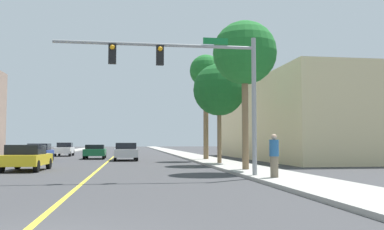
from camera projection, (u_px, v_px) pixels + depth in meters
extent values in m
plane|color=#38383A|center=(115.00, 156.00, 47.43)|extent=(192.00, 192.00, 0.00)
cube|color=#9E9B93|center=(41.00, 155.00, 46.23)|extent=(2.94, 168.00, 0.15)
cube|color=#9E9B93|center=(185.00, 155.00, 48.64)|extent=(2.94, 168.00, 0.15)
cube|color=yellow|center=(115.00, 156.00, 47.43)|extent=(0.16, 144.00, 0.01)
cube|color=beige|center=(325.00, 122.00, 39.09)|extent=(15.34, 24.86, 6.99)
cylinder|color=gray|center=(254.00, 106.00, 17.94)|extent=(0.20, 0.20, 6.00)
cylinder|color=gray|center=(157.00, 45.00, 17.48)|extent=(8.53, 0.14, 0.14)
cube|color=black|center=(160.00, 55.00, 17.47)|extent=(0.32, 0.24, 0.84)
sphere|color=orange|center=(160.00, 49.00, 17.35)|extent=(0.20, 0.20, 0.20)
cube|color=black|center=(112.00, 54.00, 17.18)|extent=(0.32, 0.24, 0.84)
sphere|color=orange|center=(112.00, 47.00, 17.06)|extent=(0.20, 0.20, 0.20)
cube|color=#147233|center=(216.00, 41.00, 17.87)|extent=(1.10, 0.04, 0.28)
cylinder|color=brown|center=(245.00, 110.00, 21.70)|extent=(0.34, 0.34, 6.18)
sphere|color=#1E6B28|center=(245.00, 53.00, 21.90)|extent=(3.40, 3.40, 3.40)
cone|color=#1E6B28|center=(263.00, 57.00, 22.04)|extent=(0.45, 1.51, 1.51)
cone|color=#1E6B28|center=(248.00, 60.00, 22.86)|extent=(1.73, 1.19, 1.34)
cone|color=#1E6B28|center=(226.00, 58.00, 22.23)|extent=(1.10, 1.73, 1.73)
cone|color=#1E6B28|center=(235.00, 53.00, 21.07)|extent=(1.39, 1.41, 1.89)
cone|color=#1E6B28|center=(253.00, 52.00, 20.92)|extent=(1.74, 0.70, 1.73)
cylinder|color=brown|center=(219.00, 126.00, 28.12)|extent=(0.28, 0.28, 5.02)
sphere|color=#195B23|center=(219.00, 90.00, 28.29)|extent=(3.58, 3.58, 3.58)
cone|color=#195B23|center=(233.00, 93.00, 28.63)|extent=(0.65, 1.46, 1.73)
cone|color=#195B23|center=(224.00, 94.00, 29.28)|extent=(1.58, 1.12, 2.00)
cone|color=#195B23|center=(205.00, 93.00, 28.81)|extent=(1.14, 1.31, 1.73)
cone|color=#195B23|center=(210.00, 91.00, 27.42)|extent=(1.15, 1.14, 1.67)
cone|color=#195B23|center=(226.00, 91.00, 27.28)|extent=(1.51, 0.72, 1.64)
cylinder|color=brown|center=(206.00, 115.00, 34.71)|extent=(0.42, 0.42, 7.47)
sphere|color=#1E6B28|center=(206.00, 71.00, 34.95)|extent=(2.74, 2.74, 2.74)
cone|color=#1E6B28|center=(215.00, 73.00, 34.96)|extent=(0.58, 1.48, 1.34)
cone|color=#1E6B28|center=(205.00, 75.00, 35.76)|extent=(1.33, 0.53, 1.11)
cone|color=#1E6B28|center=(197.00, 73.00, 34.68)|extent=(0.60, 1.22, 1.36)
cone|color=#1E6B28|center=(208.00, 71.00, 34.13)|extent=(1.21, 0.49, 1.24)
cube|color=#1E389E|center=(39.00, 154.00, 33.22)|extent=(1.84, 3.88, 0.60)
cube|color=black|center=(40.00, 147.00, 33.23)|extent=(1.57, 2.02, 0.54)
cylinder|color=black|center=(46.00, 158.00, 32.00)|extent=(0.24, 0.65, 0.64)
cylinder|color=black|center=(26.00, 158.00, 31.73)|extent=(0.24, 0.65, 0.64)
cylinder|color=black|center=(52.00, 157.00, 34.68)|extent=(0.24, 0.65, 0.64)
cylinder|color=black|center=(33.00, 157.00, 34.41)|extent=(0.24, 0.65, 0.64)
cube|color=#196638|center=(95.00, 152.00, 38.54)|extent=(1.98, 4.19, 0.61)
cube|color=black|center=(95.00, 147.00, 38.53)|extent=(1.71, 1.90, 0.40)
cylinder|color=black|center=(87.00, 155.00, 39.89)|extent=(0.23, 0.64, 0.64)
cylinder|color=black|center=(105.00, 155.00, 40.17)|extent=(0.23, 0.64, 0.64)
cylinder|color=black|center=(84.00, 156.00, 36.88)|extent=(0.23, 0.64, 0.64)
cylinder|color=black|center=(104.00, 156.00, 37.16)|extent=(0.23, 0.64, 0.64)
cube|color=#BCBCC1|center=(126.00, 153.00, 35.20)|extent=(2.08, 4.61, 0.66)
cube|color=black|center=(126.00, 146.00, 35.08)|extent=(1.78, 2.38, 0.52)
cylinder|color=black|center=(115.00, 156.00, 36.71)|extent=(0.24, 0.65, 0.64)
cylinder|color=black|center=(135.00, 156.00, 37.02)|extent=(0.24, 0.65, 0.64)
cylinder|color=black|center=(115.00, 157.00, 33.33)|extent=(0.24, 0.65, 0.64)
cylinder|color=black|center=(137.00, 157.00, 33.64)|extent=(0.24, 0.65, 0.64)
cube|color=white|center=(64.00, 150.00, 46.06)|extent=(1.84, 4.25, 0.66)
cube|color=black|center=(65.00, 145.00, 46.41)|extent=(1.57, 1.94, 0.52)
cylinder|color=black|center=(70.00, 154.00, 44.65)|extent=(0.23, 0.64, 0.64)
cylinder|color=black|center=(55.00, 154.00, 44.38)|extent=(0.23, 0.64, 0.64)
cylinder|color=black|center=(73.00, 153.00, 47.70)|extent=(0.23, 0.64, 0.64)
cylinder|color=black|center=(59.00, 153.00, 47.44)|extent=(0.23, 0.64, 0.64)
cube|color=gold|center=(27.00, 160.00, 22.55)|extent=(2.05, 3.96, 0.58)
cube|color=black|center=(26.00, 150.00, 22.40)|extent=(1.76, 1.93, 0.53)
cylinder|color=black|center=(18.00, 164.00, 23.82)|extent=(0.24, 0.65, 0.64)
cylinder|color=black|center=(49.00, 163.00, 24.03)|extent=(0.24, 0.65, 0.64)
cylinder|color=black|center=(1.00, 167.00, 21.03)|extent=(0.24, 0.65, 0.64)
cylinder|color=black|center=(37.00, 166.00, 21.24)|extent=(0.24, 0.65, 0.64)
cylinder|color=#726651|center=(274.00, 167.00, 16.56)|extent=(0.32, 0.32, 0.85)
cylinder|color=#26598C|center=(274.00, 148.00, 16.61)|extent=(0.38, 0.38, 0.67)
sphere|color=tan|center=(274.00, 137.00, 16.64)|extent=(0.23, 0.23, 0.23)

